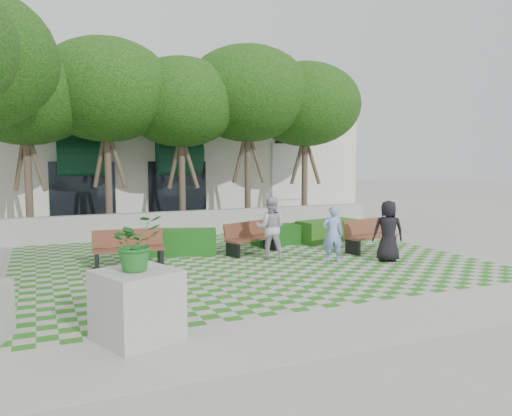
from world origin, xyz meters
name	(u,v)px	position (x,y,z in m)	size (l,w,h in m)	color
ground	(262,268)	(0.00, 0.00, 0.00)	(90.00, 90.00, 0.00)	gray
lawn	(247,260)	(0.00, 1.00, 0.01)	(12.00, 12.00, 0.00)	#2B721E
sidewalk_south	(374,322)	(0.00, -4.70, 0.01)	(16.00, 2.00, 0.01)	#9E9B93
retaining_wall	(193,223)	(0.00, 6.20, 0.45)	(15.00, 0.36, 0.90)	#9E9B93
bench_east	(370,236)	(4.00, 0.85, 0.47)	(1.94, 1.02, 0.97)	brown
bench_mid	(250,238)	(0.53, 1.99, 0.45)	(1.86, 1.23, 0.93)	#512A1C
bench_west	(129,249)	(-3.09, 1.60, 0.46)	(1.86, 0.73, 0.96)	#592D1E
hedge_east	(327,231)	(3.73, 2.88, 0.37)	(2.11, 0.84, 0.74)	#215015
hedge_midright	(280,235)	(2.05, 3.04, 0.32)	(1.83, 0.73, 0.64)	#124513
hedge_midleft	(180,242)	(-1.44, 2.62, 0.37)	(2.10, 0.84, 0.73)	#154F16
planter_front	(137,290)	(-3.88, -3.92, 0.79)	(1.42, 1.42, 1.95)	#9E9B93
person_blue	(333,234)	(2.06, -0.12, 0.78)	(0.57, 0.37, 1.55)	#7C96E3
person_dark	(388,231)	(3.50, -0.63, 0.84)	(0.82, 0.53, 1.68)	black
person_white	(271,228)	(0.74, 1.03, 0.88)	(0.85, 0.66, 1.75)	silver
tree_row	(140,89)	(-1.86, 5.95, 5.18)	(17.70, 13.40, 7.41)	#47382B
building	(166,165)	(0.93, 14.08, 2.52)	(18.00, 8.92, 5.15)	beige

